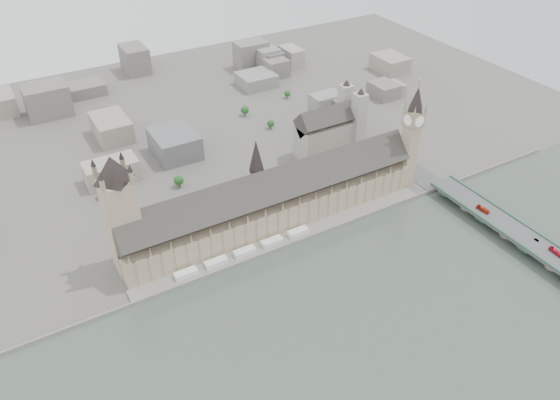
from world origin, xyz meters
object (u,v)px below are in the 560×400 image
victoria_tower (120,210)px  car_approach (404,152)px  elizabeth_tower (412,130)px  red_bus_south (556,252)px  palace_of_westminster (272,201)px  westminster_bridge (501,226)px  red_bus_north (483,209)px  westminster_abbey (330,130)px  car_silver (537,240)px

victoria_tower → car_approach: victoria_tower is taller
elizabeth_tower → red_bus_south: size_ratio=9.01×
car_approach → palace_of_westminster: bearing=-151.2°
elizabeth_tower → westminster_bridge: 111.81m
elizabeth_tower → red_bus_south: 154.49m
westminster_bridge → red_bus_north: (-3.56, 18.50, 6.83)m
palace_of_westminster → westminster_bridge: bearing=-33.5°
red_bus_south → westminster_bridge: bearing=99.6°
car_approach → westminster_bridge: bearing=-70.2°
westminster_bridge → palace_of_westminster: bearing=146.5°
elizabeth_tower → victoria_tower: (-260.00, 18.00, -2.88)m
palace_of_westminster → westminster_abbey: westminster_abbey is taller
elizabeth_tower → westminster_abbey: bearing=107.3°
westminster_abbey → car_silver: (54.50, -213.94, -14.19)m
elizabeth_tower → car_silver: size_ratio=27.79×
victoria_tower → car_silver: bearing=-26.8°
westminster_bridge → victoria_tower: bearing=158.2°
palace_of_westminster → westminster_bridge: palace_of_westminster is taller
westminster_bridge → car_silver: (3.42, -31.44, 5.76)m
red_bus_south → car_approach: red_bus_south is taller
westminster_abbey → red_bus_north: westminster_abbey is taller
palace_of_westminster → victoria_tower: bearing=177.0°
westminster_abbey → car_silver: bearing=-75.7°
westminster_bridge → car_silver: 32.15m
palace_of_westminster → car_silver: size_ratio=68.50×
car_approach → red_bus_north: bearing=-72.3°
palace_of_westminster → car_silver: (165.42, -138.64, -11.82)m
westminster_abbey → car_silver: size_ratio=17.58×
palace_of_westminster → car_approach: size_ratio=50.95×
palace_of_westminster → westminster_abbey: bearing=34.2°
palace_of_westminster → victoria_tower: size_ratio=2.65×
palace_of_westminster → car_approach: palace_of_westminster is taller
victoria_tower → red_bus_south: size_ratio=8.38×
westminster_abbey → red_bus_north: 171.25m
westminster_bridge → red_bus_south: bearing=-86.5°
elizabeth_tower → westminster_abbey: size_ratio=1.58×
elizabeth_tower → westminster_bridge: elizabeth_tower is taller
victoria_tower → westminster_bridge: 309.91m
elizabeth_tower → westminster_bridge: bearing=-75.9°
palace_of_westminster → westminster_bridge: size_ratio=0.82×
elizabeth_tower → westminster_bridge: size_ratio=0.33×
red_bus_south → car_approach: size_ratio=2.29×
victoria_tower → westminster_bridge: (284.00, -113.50, -50.08)m
elizabeth_tower → car_approach: elizabeth_tower is taller
westminster_abbey → red_bus_south: 238.52m
red_bus_north → car_approach: size_ratio=2.35×
elizabeth_tower → car_approach: 63.82m
victoria_tower → red_bus_south: bearing=-29.6°
palace_of_westminster → car_approach: (165.31, 21.63, -11.70)m
red_bus_south → car_silver: red_bus_south is taller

